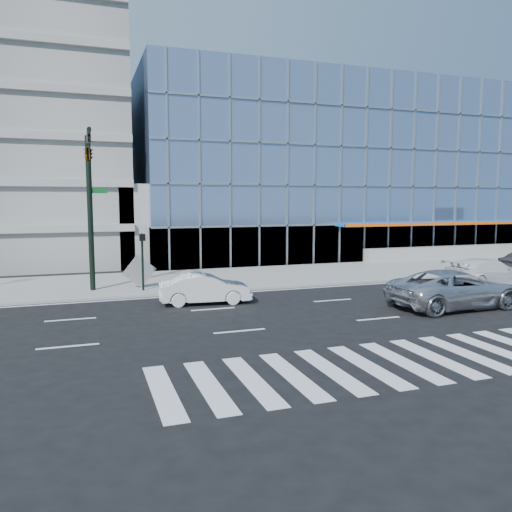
# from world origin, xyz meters

# --- Properties ---
(ground) EXTENTS (160.00, 160.00, 0.00)m
(ground) POSITION_xyz_m (0.00, 0.00, 0.00)
(ground) COLOR black
(ground) RESTS_ON ground
(sidewalk) EXTENTS (120.00, 8.00, 0.15)m
(sidewalk) POSITION_xyz_m (0.00, 8.00, 0.07)
(sidewalk) COLOR gray
(sidewalk) RESTS_ON ground
(theatre_building) EXTENTS (42.00, 26.00, 15.00)m
(theatre_building) POSITION_xyz_m (14.00, 26.00, 7.50)
(theatre_building) COLOR #6682AB
(theatre_building) RESTS_ON ground
(ramp_block) EXTENTS (6.00, 8.00, 6.00)m
(ramp_block) POSITION_xyz_m (-6.00, 18.00, 3.00)
(ramp_block) COLOR gray
(ramp_block) RESTS_ON ground
(traffic_signal) EXTENTS (1.14, 5.74, 8.00)m
(traffic_signal) POSITION_xyz_m (-11.00, 4.57, 6.16)
(traffic_signal) COLOR black
(traffic_signal) RESTS_ON sidewalk
(ped_signal_post) EXTENTS (0.30, 0.33, 3.00)m
(ped_signal_post) POSITION_xyz_m (-8.50, 4.94, 2.14)
(ped_signal_post) COLOR black
(ped_signal_post) RESTS_ON sidewalk
(silver_suv) EXTENTS (6.27, 3.03, 1.72)m
(silver_suv) POSITION_xyz_m (4.46, -3.27, 0.86)
(silver_suv) COLOR silver
(silver_suv) RESTS_ON ground
(white_suv) EXTENTS (5.46, 2.52, 1.54)m
(white_suv) POSITION_xyz_m (10.46, 1.04, 0.77)
(white_suv) COLOR white
(white_suv) RESTS_ON ground
(white_sedan) EXTENTS (4.44, 1.97, 1.42)m
(white_sedan) POSITION_xyz_m (-6.03, 1.36, 0.71)
(white_sedan) COLOR silver
(white_sedan) RESTS_ON ground
(tilted_panel) EXTENTS (1.83, 0.09, 1.83)m
(tilted_panel) POSITION_xyz_m (-8.60, 5.76, 1.06)
(tilted_panel) COLOR gray
(tilted_panel) RESTS_ON sidewalk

